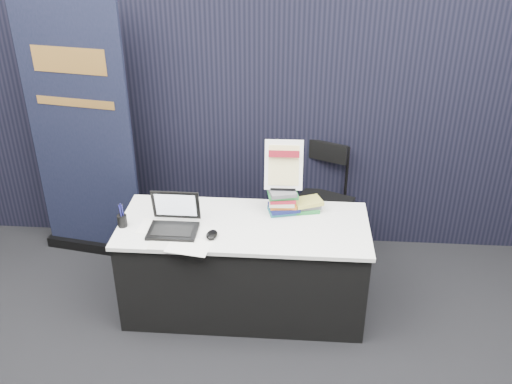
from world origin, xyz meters
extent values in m
plane|color=black|center=(0.00, 0.00, 0.00)|extent=(8.00, 8.00, 0.00)
cube|color=black|center=(0.00, 1.60, 1.20)|extent=(6.00, 0.08, 2.40)
cube|color=black|center=(0.00, 0.55, 0.36)|extent=(1.76, 0.71, 0.72)
cube|color=silver|center=(0.00, 0.55, 0.73)|extent=(1.80, 0.75, 0.03)
cube|color=black|center=(-0.49, 0.40, 0.76)|extent=(0.34, 0.24, 0.02)
cube|color=black|center=(-0.49, 0.52, 0.89)|extent=(0.34, 0.06, 0.24)
cube|color=white|center=(-0.49, 0.51, 0.89)|extent=(0.29, 0.04, 0.19)
ellipsoid|color=black|center=(-0.20, 0.36, 0.77)|extent=(0.09, 0.13, 0.04)
cube|color=white|center=(-0.59, 0.46, 0.75)|extent=(0.31, 0.23, 0.00)
cube|color=silver|center=(-0.49, 0.27, 0.75)|extent=(0.26, 0.19, 0.00)
cube|color=white|center=(-0.34, 0.23, 0.75)|extent=(0.32, 0.25, 0.00)
cylinder|color=black|center=(-0.86, 0.46, 0.79)|extent=(0.08, 0.08, 0.09)
cube|color=#1C656C|center=(0.27, 0.73, 0.76)|extent=(0.22, 0.19, 0.03)
cube|color=#11174D|center=(0.27, 0.73, 0.79)|extent=(0.22, 0.19, 0.03)
cube|color=orange|center=(0.27, 0.73, 0.82)|extent=(0.22, 0.19, 0.03)
cube|color=beige|center=(0.27, 0.73, 0.85)|extent=(0.22, 0.19, 0.03)
cube|color=#A51A2C|center=(0.27, 0.73, 0.87)|extent=(0.22, 0.19, 0.03)
cube|color=#207A35|center=(0.27, 0.73, 0.90)|extent=(0.22, 0.19, 0.03)
cube|color=#525157|center=(0.27, 0.73, 0.93)|extent=(0.22, 0.19, 0.03)
cube|color=#207A35|center=(0.45, 0.78, 0.76)|extent=(0.23, 0.20, 0.03)
cube|color=#525157|center=(0.45, 0.78, 0.79)|extent=(0.23, 0.20, 0.03)
cube|color=#BBB44A|center=(0.45, 0.78, 0.82)|extent=(0.23, 0.20, 0.03)
cube|color=black|center=(0.27, 0.72, 0.96)|extent=(0.18, 0.02, 0.01)
cylinder|color=black|center=(0.20, 0.80, 1.06)|extent=(0.01, 0.09, 0.26)
cylinder|color=black|center=(0.35, 0.80, 1.06)|extent=(0.01, 0.09, 0.26)
cube|color=white|center=(0.27, 0.76, 1.13)|extent=(0.28, 0.11, 0.36)
cube|color=#F5E699|center=(0.27, 0.76, 1.13)|extent=(0.22, 0.08, 0.28)
cube|color=maroon|center=(0.27, 0.75, 1.22)|extent=(0.22, 0.02, 0.05)
cube|color=black|center=(-1.38, 1.21, 0.04)|extent=(0.95, 0.26, 0.09)
cube|color=black|center=(-1.38, 1.23, 1.12)|extent=(0.89, 0.18, 2.23)
cube|color=#B67E38|center=(-1.38, 1.21, 1.73)|extent=(0.61, 0.11, 0.20)
cube|color=#B67E38|center=(-1.38, 1.21, 1.40)|extent=(0.66, 0.12, 0.07)
cylinder|color=black|center=(0.38, 1.10, 0.24)|extent=(0.02, 0.02, 0.48)
cylinder|color=black|center=(0.80, 1.10, 0.24)|extent=(0.02, 0.02, 0.48)
cylinder|color=black|center=(0.38, 1.52, 0.24)|extent=(0.02, 0.02, 0.48)
cylinder|color=black|center=(0.80, 1.52, 0.24)|extent=(0.02, 0.02, 0.48)
cube|color=black|center=(0.59, 1.31, 0.50)|extent=(0.59, 0.59, 0.04)
cube|color=black|center=(0.59, 1.52, 0.91)|extent=(0.40, 0.20, 0.17)
camera|label=1|loc=(0.35, -2.93, 2.90)|focal=40.00mm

